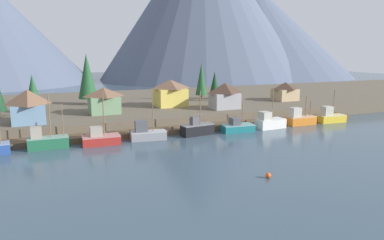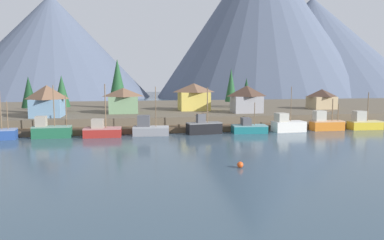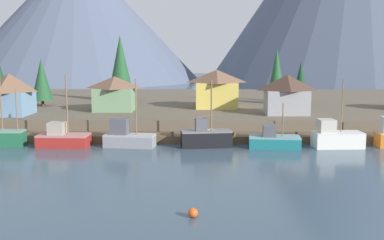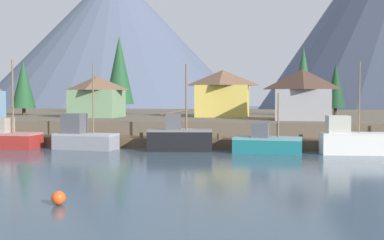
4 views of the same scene
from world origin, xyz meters
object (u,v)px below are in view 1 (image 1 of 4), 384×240
(fishing_boat_orange, at_px, (300,119))
(conifer_mid_left, at_px, (87,76))
(fishing_boat_white, at_px, (269,122))
(fishing_boat_black, at_px, (197,129))
(fishing_boat_green, at_px, (47,141))
(house_yellow, at_px, (170,93))
(house_grey, at_px, (225,96))
(conifer_mid_right, at_px, (33,91))
(house_tan, at_px, (285,91))
(conifer_back_left, at_px, (215,83))
(fishing_boat_yellow, at_px, (330,117))
(fishing_boat_grey, at_px, (147,133))
(house_green, at_px, (104,100))
(house_blue, at_px, (28,106))
(channel_buoy, at_px, (268,175))
(conifer_near_right, at_px, (201,79))
(fishing_boat_teal, at_px, (237,127))
(fishing_boat_red, at_px, (100,138))

(fishing_boat_orange, bearing_deg, conifer_mid_left, 142.45)
(fishing_boat_white, bearing_deg, fishing_boat_black, 176.29)
(fishing_boat_green, bearing_deg, house_yellow, 36.14)
(fishing_boat_green, height_order, house_grey, fishing_boat_green)
(fishing_boat_white, bearing_deg, conifer_mid_left, 131.77)
(conifer_mid_right, bearing_deg, house_grey, -14.95)
(house_tan, bearing_deg, conifer_back_left, 147.98)
(fishing_boat_white, relative_size, house_grey, 1.29)
(fishing_boat_yellow, xyz_separation_m, conifer_back_left, (-14.28, 29.26, 5.61))
(fishing_boat_white, bearing_deg, fishing_boat_orange, -0.54)
(fishing_boat_white, height_order, house_tan, fishing_boat_white)
(conifer_mid_right, bearing_deg, house_tan, -3.76)
(fishing_boat_grey, distance_m, fishing_boat_orange, 34.09)
(conifer_back_left, bearing_deg, fishing_boat_yellow, -63.99)
(house_green, distance_m, conifer_mid_right, 15.37)
(fishing_boat_black, bearing_deg, fishing_boat_yellow, -7.61)
(fishing_boat_white, relative_size, house_blue, 1.30)
(fishing_boat_green, distance_m, house_grey, 40.82)
(fishing_boat_grey, distance_m, house_yellow, 24.68)
(channel_buoy, bearing_deg, house_yellow, 85.73)
(fishing_boat_green, distance_m, house_green, 20.80)
(house_grey, relative_size, conifer_near_right, 0.65)
(conifer_mid_right, bearing_deg, fishing_boat_yellow, -20.98)
(house_grey, bearing_deg, conifer_back_left, 71.26)
(conifer_mid_right, distance_m, conifer_back_left, 46.70)
(house_tan, relative_size, conifer_back_left, 0.79)
(fishing_boat_green, xyz_separation_m, conifer_mid_left, (10.59, 31.28, 8.24))
(fishing_boat_orange, height_order, house_blue, house_blue)
(house_green, xyz_separation_m, conifer_mid_right, (-13.86, 6.39, 1.82))
(fishing_boat_teal, bearing_deg, fishing_boat_grey, -175.40)
(fishing_boat_yellow, distance_m, conifer_mid_right, 65.15)
(house_grey, bearing_deg, fishing_boat_black, -134.74)
(house_yellow, height_order, conifer_near_right, conifer_near_right)
(fishing_boat_yellow, relative_size, conifer_near_right, 0.72)
(house_blue, bearing_deg, fishing_boat_green, -76.65)
(house_blue, bearing_deg, conifer_near_right, 21.15)
(house_green, relative_size, conifer_mid_left, 0.51)
(house_grey, distance_m, channel_buoy, 40.40)
(fishing_boat_white, bearing_deg, house_tan, 43.35)
(fishing_boat_green, relative_size, fishing_boat_orange, 1.41)
(fishing_boat_teal, xyz_separation_m, house_tan, (25.86, 19.51, 4.05))
(house_grey, height_order, conifer_near_right, conifer_near_right)
(fishing_boat_black, height_order, fishing_boat_teal, fishing_boat_black)
(fishing_boat_red, height_order, house_grey, fishing_boat_red)
(fishing_boat_teal, distance_m, conifer_back_left, 31.73)
(fishing_boat_orange, relative_size, conifer_back_left, 0.82)
(conifer_back_left, bearing_deg, fishing_boat_white, -93.74)
(house_yellow, distance_m, conifer_mid_right, 30.48)
(house_green, distance_m, conifer_back_left, 34.78)
(fishing_boat_black, height_order, fishing_boat_yellow, fishing_boat_black)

